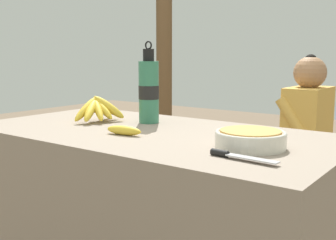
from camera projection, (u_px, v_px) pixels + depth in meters
name	position (u px, v px, depth m)	size (l,w,h in m)	color
market_counter	(151.00, 227.00, 1.69)	(1.44, 0.75, 0.79)	gray
banana_bunch_ripe	(99.00, 109.00, 1.84)	(0.15, 0.26, 0.12)	#4C381E
serving_bowl	(250.00, 138.00, 1.33)	(0.22, 0.22, 0.06)	silver
water_bottle	(149.00, 90.00, 1.80)	(0.09, 0.09, 0.35)	#337556
loose_banana_front	(124.00, 130.00, 1.54)	(0.15, 0.05, 0.03)	gold
knife	(233.00, 155.00, 1.19)	(0.21, 0.04, 0.02)	#BCBCC1
wooden_bench	(294.00, 179.00, 2.54)	(1.66, 0.32, 0.40)	brown
seated_vendor	(299.00, 135.00, 2.46)	(0.40, 0.39, 1.08)	#232328
banana_bunch_green	(231.00, 151.00, 2.78)	(0.14, 0.25, 0.11)	#4C381E
support_post_near	(164.00, 25.00, 3.52)	(0.13, 0.13, 2.64)	brown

